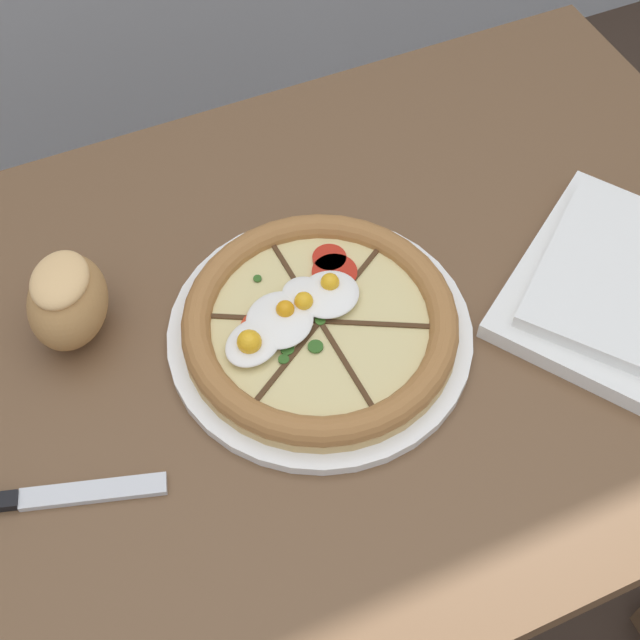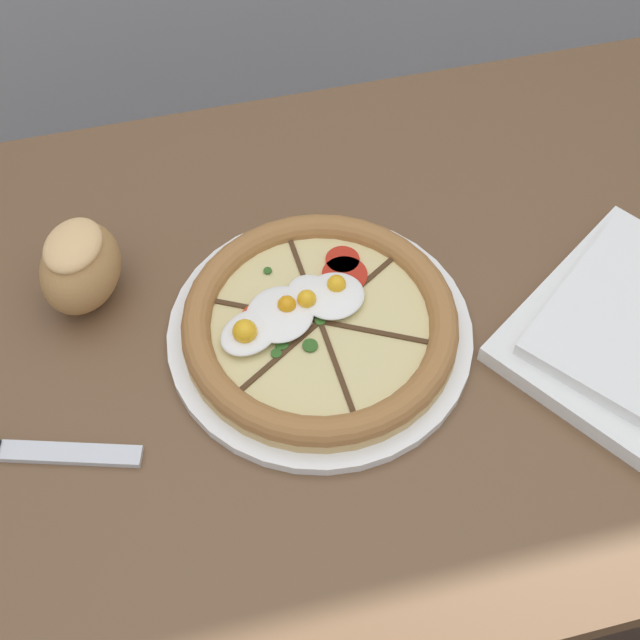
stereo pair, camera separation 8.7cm
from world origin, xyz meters
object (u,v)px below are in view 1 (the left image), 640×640
at_px(bread_piece_near, 67,299).
at_px(pizza, 319,325).
at_px(napkin_folded, 627,287).
at_px(knife_spare, 36,498).
at_px(dining_table, 292,403).

bearing_deg(bread_piece_near, pizza, -26.61).
height_order(napkin_folded, knife_spare, napkin_folded).
relative_size(dining_table, knife_spare, 5.10).
distance_m(pizza, napkin_folded, 0.32).
relative_size(dining_table, bread_piece_near, 9.09).
distance_m(dining_table, pizza, 0.16).
bearing_deg(knife_spare, napkin_folded, 14.51).
bearing_deg(pizza, knife_spare, -168.84).
relative_size(pizza, napkin_folded, 0.93).
distance_m(napkin_folded, knife_spare, 0.61).
relative_size(bread_piece_near, knife_spare, 0.56).
height_order(pizza, knife_spare, pizza).
distance_m(pizza, knife_spare, 0.31).
height_order(bread_piece_near, knife_spare, bread_piece_near).
xyz_separation_m(dining_table, knife_spare, (-0.27, -0.07, 0.14)).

